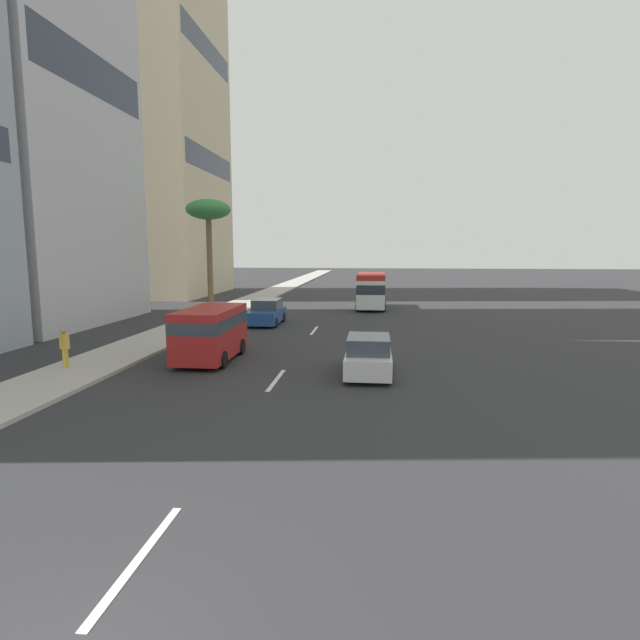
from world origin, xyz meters
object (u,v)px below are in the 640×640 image
Objects in this scene: van_third at (211,331)px; palm_tree at (208,213)px; car_second at (369,356)px; minibus_fourth at (371,289)px; car_lead at (267,312)px; pedestrian_near_lamp at (65,346)px.

van_third is 0.56× the size of palm_tree.
minibus_fourth is at bearing 0.38° from car_second.
van_third is at bearing -0.67° from car_lead.
car_lead reaches higher than car_second.
van_third is 21.93m from minibus_fourth.
car_lead is 11.11m from van_third.
pedestrian_near_lamp is at bearing -62.50° from van_third.
minibus_fourth is at bearing 161.80° from van_third.
car_second is 12.19m from pedestrian_near_lamp.
van_third is at bearing 161.80° from minibus_fourth.
car_second is 0.84× the size of van_third.
car_lead is 1.09× the size of car_second.
palm_tree is at bearing 33.91° from car_second.
minibus_fourth is (9.73, -6.72, 0.82)m from car_lead.
van_third reaches higher than pedestrian_near_lamp.
van_third is 5.83m from pedestrian_near_lamp.
pedestrian_near_lamp is (-13.78, 5.29, 0.25)m from car_lead.
palm_tree is at bearing 105.08° from pedestrian_near_lamp.
car_second is 22.69m from minibus_fourth.
pedestrian_near_lamp is at bearing -178.72° from palm_tree.
pedestrian_near_lamp reaches higher than car_second.
minibus_fourth is (22.67, 0.15, 0.86)m from car_second.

